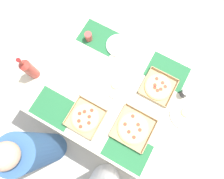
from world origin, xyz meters
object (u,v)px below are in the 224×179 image
at_px(pizza_box_corner_right, 158,87).
at_px(soda_bottle, 29,69).
at_px(pizza_box_corner_left, 133,128).
at_px(diner_right_seat, 37,150).
at_px(plate_near_left, 118,86).
at_px(plate_far_left, 184,115).
at_px(cup_clear_right, 89,37).
at_px(cup_clear_left, 185,93).
at_px(pizza_box_center, 86,117).
at_px(plate_middle, 118,45).

xyz_separation_m(pizza_box_corner_right, soda_bottle, (1.01, 0.42, 0.12)).
relative_size(pizza_box_corner_left, diner_right_seat, 0.27).
height_order(plate_near_left, plate_far_left, same).
bearing_deg(plate_far_left, cup_clear_right, -11.90).
distance_m(pizza_box_corner_left, plate_near_left, 0.38).
relative_size(pizza_box_corner_left, cup_clear_right, 3.56).
distance_m(plate_far_left, soda_bottle, 1.35).
bearing_deg(cup_clear_left, pizza_box_center, 42.70).
distance_m(pizza_box_corner_right, plate_middle, 0.52).
bearing_deg(plate_middle, plate_near_left, 117.97).
bearing_deg(pizza_box_corner_right, plate_middle, -20.02).
relative_size(pizza_box_corner_right, cup_clear_left, 3.15).
distance_m(pizza_box_center, plate_middle, 0.72).
relative_size(pizza_box_corner_left, pizza_box_center, 1.10).
xyz_separation_m(pizza_box_center, plate_near_left, (-0.11, -0.37, -0.00)).
height_order(plate_far_left, soda_bottle, soda_bottle).
bearing_deg(plate_far_left, pizza_box_center, 30.49).
bearing_deg(plate_near_left, pizza_box_corner_right, -151.72).
bearing_deg(plate_middle, diner_right_seat, 80.30).
distance_m(pizza_box_corner_left, pizza_box_center, 0.41).
relative_size(plate_far_left, diner_right_seat, 0.20).
height_order(plate_near_left, soda_bottle, soda_bottle).
bearing_deg(plate_middle, plate_far_left, 159.49).
bearing_deg(cup_clear_right, pizza_box_corner_left, 144.59).
bearing_deg(plate_middle, pizza_box_center, 95.96).
distance_m(plate_near_left, diner_right_seat, 0.96).
relative_size(pizza_box_corner_left, plate_far_left, 1.31).
relative_size(pizza_box_corner_right, pizza_box_center, 0.99).
bearing_deg(soda_bottle, pizza_box_center, 169.29).
xyz_separation_m(pizza_box_center, cup_clear_left, (-0.64, -0.59, 0.03)).
height_order(pizza_box_center, soda_bottle, soda_bottle).
bearing_deg(plate_near_left, pizza_box_corner_left, 138.27).
bearing_deg(soda_bottle, plate_far_left, -166.75).
xyz_separation_m(plate_near_left, cup_clear_right, (0.46, -0.28, 0.03)).
xyz_separation_m(plate_near_left, plate_far_left, (-0.60, -0.05, -0.00)).
height_order(soda_bottle, cup_clear_left, soda_bottle).
bearing_deg(pizza_box_corner_right, cup_clear_right, -8.07).
height_order(pizza_box_corner_left, pizza_box_center, same).
bearing_deg(pizza_box_corner_left, cup_clear_left, -117.53).
xyz_separation_m(cup_clear_left, diner_right_seat, (0.91, 1.06, -0.27)).
height_order(pizza_box_center, plate_far_left, pizza_box_center).
bearing_deg(diner_right_seat, pizza_box_corner_right, -124.59).
height_order(pizza_box_corner_right, plate_near_left, pizza_box_corner_right).
bearing_deg(soda_bottle, plate_near_left, -159.91).
bearing_deg(soda_bottle, cup_clear_right, -114.64).
xyz_separation_m(plate_middle, diner_right_seat, (0.20, 1.19, -0.24)).
relative_size(pizza_box_corner_right, plate_far_left, 1.18).
height_order(pizza_box_corner_right, cup_clear_left, cup_clear_left).
xyz_separation_m(pizza_box_center, plate_middle, (0.07, -0.72, -0.00)).
xyz_separation_m(pizza_box_corner_right, plate_near_left, (0.31, 0.17, -0.00)).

